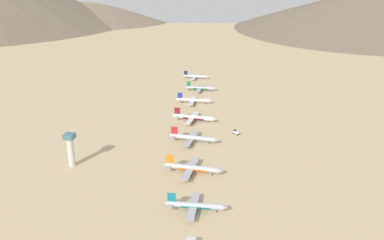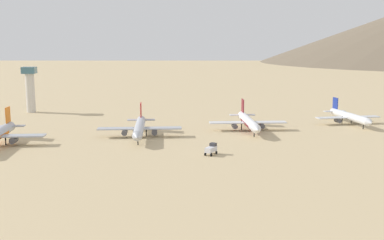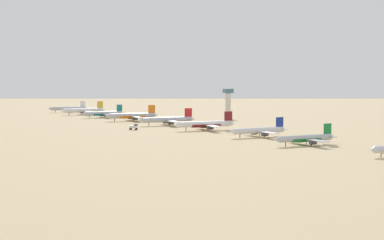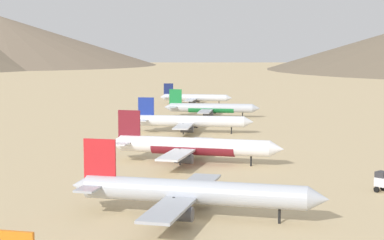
% 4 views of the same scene
% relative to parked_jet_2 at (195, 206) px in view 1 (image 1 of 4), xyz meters
% --- Properties ---
extents(ground_plane, '(2394.87, 2394.87, 0.00)m').
position_rel_parked_jet_2_xyz_m(ground_plane, '(-23.02, 98.18, -3.73)').
color(ground_plane, tan).
extents(parked_jet_2, '(38.85, 31.64, 11.20)m').
position_rel_parked_jet_2_xyz_m(parked_jet_2, '(0.00, 0.00, 0.00)').
color(parked_jet_2, '#B2B7C1').
rests_on(parked_jet_2, ground).
extents(parked_jet_3, '(43.76, 35.44, 12.65)m').
position_rel_parked_jet_2_xyz_m(parked_jet_3, '(-12.69, 46.68, 0.48)').
color(parked_jet_3, '#B2B7C1').
rests_on(parked_jet_3, ground).
extents(parked_jet_4, '(42.58, 34.53, 12.29)m').
position_rel_parked_jet_2_xyz_m(parked_jet_4, '(-24.59, 99.77, 0.41)').
color(parked_jet_4, '#B2B7C1').
rests_on(parked_jet_4, ground).
extents(parked_jet_5, '(42.15, 34.20, 12.16)m').
position_rel_parked_jet_2_xyz_m(parked_jet_5, '(-34.76, 147.12, 0.32)').
color(parked_jet_5, white).
rests_on(parked_jet_5, ground).
extents(parked_jet_6, '(38.66, 31.46, 11.14)m').
position_rel_parked_jet_2_xyz_m(parked_jet_6, '(-46.50, 198.18, 0.03)').
color(parked_jet_6, silver).
rests_on(parked_jet_6, ground).
extents(parked_jet_7, '(36.89, 30.00, 10.63)m').
position_rel_parked_jet_2_xyz_m(parked_jet_7, '(-48.71, 243.83, -0.19)').
color(parked_jet_7, '#B2B7C1').
rests_on(parked_jet_7, ground).
extents(parked_jet_8, '(33.77, 27.42, 9.74)m').
position_rel_parked_jet_2_xyz_m(parked_jet_8, '(-65.55, 293.37, -0.45)').
color(parked_jet_8, silver).
rests_on(parked_jet_8, ground).
extents(service_truck, '(5.66, 5.07, 3.90)m').
position_rel_parked_jet_2_xyz_m(service_truck, '(7.87, 124.94, -1.65)').
color(service_truck, silver).
rests_on(service_truck, ground).
extents(control_tower, '(7.20, 7.20, 25.15)m').
position_rel_parked_jet_2_xyz_m(control_tower, '(-100.62, 38.62, 10.48)').
color(control_tower, beige).
rests_on(control_tower, ground).
extents(desert_hill_0, '(420.78, 420.78, 65.91)m').
position_rel_parked_jet_2_xyz_m(desert_hill_0, '(-440.69, 795.26, 29.23)').
color(desert_hill_0, '#7A6854').
rests_on(desert_hill_0, ground).
extents(desert_hill_2, '(558.37, 558.37, 84.62)m').
position_rel_parked_jet_2_xyz_m(desert_hill_2, '(198.99, 763.65, 38.58)').
color(desert_hill_2, '#70604C').
rests_on(desert_hill_2, ground).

